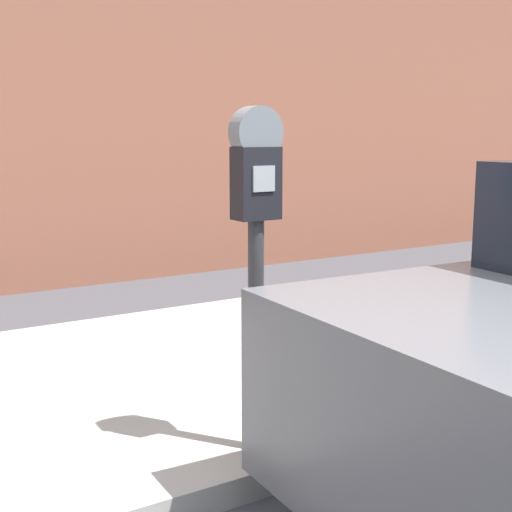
% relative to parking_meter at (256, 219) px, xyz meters
% --- Properties ---
extents(sidewalk, '(24.00, 2.80, 0.13)m').
position_rel_parking_meter_xyz_m(sidewalk, '(-0.08, 1.19, -1.11)').
color(sidewalk, '#ADAAA3').
rests_on(sidewalk, ground_plane).
extents(parking_meter, '(0.22, 0.12, 1.53)m').
position_rel_parking_meter_xyz_m(parking_meter, '(0.00, 0.00, 0.00)').
color(parking_meter, '#2D2D30').
rests_on(parking_meter, sidewalk).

